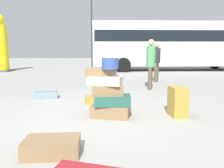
# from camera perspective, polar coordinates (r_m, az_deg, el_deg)

# --- Properties ---
(ground_plane) EXTENTS (80.00, 80.00, 0.00)m
(ground_plane) POSITION_cam_1_polar(r_m,az_deg,el_deg) (4.22, -4.95, -8.67)
(ground_plane) COLOR #9E9E99
(suitcase_tower) EXTENTS (0.89, 0.69, 1.14)m
(suitcase_tower) POSITION_cam_1_polar(r_m,az_deg,el_deg) (4.13, -0.72, -2.30)
(suitcase_tower) COLOR olive
(suitcase_tower) RESTS_ON ground
(suitcase_tan_right_side) EXTENTS (0.31, 0.42, 0.58)m
(suitcase_tan_right_side) POSITION_cam_1_polar(r_m,az_deg,el_deg) (4.34, 17.40, -4.58)
(suitcase_tan_right_side) COLOR #B28C33
(suitcase_tan_right_side) RESTS_ON ground
(suitcase_brown_foreground_far) EXTENTS (0.69, 0.44, 0.21)m
(suitcase_brown_foreground_far) POSITION_cam_1_polar(r_m,az_deg,el_deg) (2.81, -15.61, -15.85)
(suitcase_brown_foreground_far) COLOR olive
(suitcase_brown_foreground_far) RESTS_ON ground
(suitcase_tan_white_trunk) EXTENTS (0.78, 0.48, 0.18)m
(suitcase_tan_white_trunk) POSITION_cam_1_polar(r_m,az_deg,el_deg) (5.28, -2.96, -4.10)
(suitcase_tan_white_trunk) COLOR #B28C33
(suitcase_tan_white_trunk) RESTS_ON ground
(suitcase_brown_foreground_near) EXTENTS (0.71, 0.58, 0.23)m
(suitcase_brown_foreground_near) POSITION_cam_1_polar(r_m,az_deg,el_deg) (5.91, -1.28, -2.47)
(suitcase_brown_foreground_near) COLOR olive
(suitcase_brown_foreground_near) RESTS_ON ground
(suitcase_slate_upright_blue) EXTENTS (0.65, 0.42, 0.19)m
(suitcase_slate_upright_blue) POSITION_cam_1_polar(r_m,az_deg,el_deg) (6.03, -17.11, -2.82)
(suitcase_slate_upright_blue) COLOR gray
(suitcase_slate_upright_blue) RESTS_ON ground
(person_bearded_onlooker) EXTENTS (0.30, 0.33, 1.66)m
(person_bearded_onlooker) POSITION_cam_1_polar(r_m,az_deg,el_deg) (7.15, 10.55, 6.32)
(person_bearded_onlooker) COLOR brown
(person_bearded_onlooker) RESTS_ON ground
(person_tourist_with_camera) EXTENTS (0.30, 0.31, 1.63)m
(person_tourist_with_camera) POSITION_cam_1_polar(r_m,az_deg,el_deg) (9.04, 12.10, 6.64)
(person_tourist_with_camera) COLOR brown
(person_tourist_with_camera) RESTS_ON ground
(yellow_dummy_statue) EXTENTS (1.23, 1.23, 3.63)m
(yellow_dummy_statue) POSITION_cam_1_polar(r_m,az_deg,el_deg) (15.62, -27.57, 8.93)
(yellow_dummy_statue) COLOR yellow
(yellow_dummy_statue) RESTS_ON ground
(parked_bus) EXTENTS (11.02, 3.03, 3.15)m
(parked_bus) POSITION_cam_1_polar(r_m,az_deg,el_deg) (15.27, 16.57, 10.44)
(parked_bus) COLOR silver
(parked_bus) RESTS_ON ground
(lamp_post) EXTENTS (0.36, 0.36, 6.75)m
(lamp_post) POSITION_cam_1_polar(r_m,az_deg,el_deg) (16.42, -5.34, 19.42)
(lamp_post) COLOR #333338
(lamp_post) RESTS_ON ground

